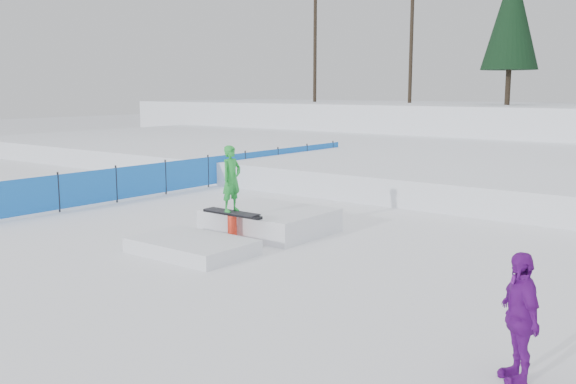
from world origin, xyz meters
The scene contains 5 objects.
ground centered at (0.00, 0.00, 0.00)m, with size 120.00×120.00×0.00m, color white.
snow_midrise centered at (0.00, 16.00, 0.40)m, with size 50.00×18.00×0.80m, color white.
safety_fence centered at (-6.50, 6.60, 0.55)m, with size 0.05×16.00×1.10m.
spectator_purple centered at (6.71, -1.75, 0.76)m, with size 0.89×0.37×1.51m, color #6C138E.
jib_rail_feature centered at (-0.41, 1.78, 0.30)m, with size 2.60×4.40×2.11m.
Camera 1 is at (8.88, -8.82, 3.30)m, focal length 40.00 mm.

